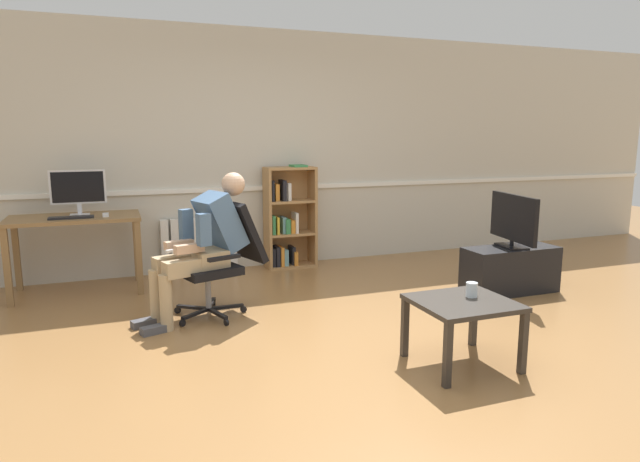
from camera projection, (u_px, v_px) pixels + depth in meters
The scene contains 14 objects.
ground_plane at pixel (342, 343), 4.09m from camera, with size 18.00×18.00×0.00m, color olive.
back_wall at pixel (252, 151), 6.29m from camera, with size 12.00×0.13×2.70m.
computer_desk at pixel (75, 228), 5.29m from camera, with size 1.20×0.64×0.76m.
imac_monitor at pixel (78, 189), 5.32m from camera, with size 0.51×0.14×0.44m.
keyboard at pixel (71, 218), 5.14m from camera, with size 0.39×0.12×0.02m, color black.
computer_mouse at pixel (106, 215), 5.26m from camera, with size 0.06×0.10×0.03m, color white.
bookshelf at pixel (287, 220), 6.36m from camera, with size 0.58×0.29×1.19m.
radiator at pixel (200, 245), 6.14m from camera, with size 0.84×0.08×0.62m.
office_chair at pixel (223, 254), 4.69m from camera, with size 0.82×0.67×0.97m.
person_seated at pixel (203, 242), 4.56m from camera, with size 1.00×0.59×1.22m.
tv_stand at pixel (510, 270), 5.37m from camera, with size 0.94×0.37×0.45m.
tv_screen at pixel (513, 220), 5.28m from camera, with size 0.25×0.77×0.52m.
coffee_table at pixel (463, 310), 3.65m from camera, with size 0.63×0.58×0.45m.
drinking_glass at pixel (472, 290), 3.71m from camera, with size 0.08×0.08×0.10m, color silver.
Camera 1 is at (-1.53, -3.57, 1.54)m, focal length 30.78 mm.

